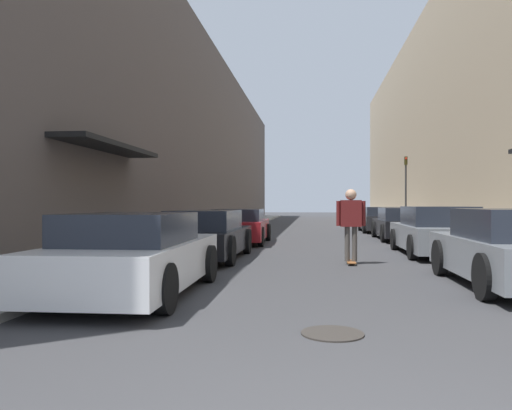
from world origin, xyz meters
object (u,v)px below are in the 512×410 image
object	(u,v)px
parked_car_right_3	(381,220)
traffic_light	(406,184)
parked_car_right_0	(512,249)
parked_car_left_0	(135,255)
skateboarder	(351,218)
parked_car_left_1	(206,235)
parked_car_left_2	(240,226)
parked_car_right_1	(436,232)
parked_car_right_2	(401,224)
manhole_cover	(332,333)

from	to	relation	value
parked_car_right_3	traffic_light	xyz separation A→B (m)	(1.57, 1.91, 1.87)
parked_car_right_0	parked_car_right_3	distance (m)	16.85
traffic_light	parked_car_right_3	bearing A→B (deg)	-129.48
parked_car_left_0	skateboarder	size ratio (longest dim) A/B	2.48
skateboarder	traffic_light	distance (m)	16.29
parked_car_left_1	parked_car_left_2	bearing A→B (deg)	88.84
parked_car_right_0	parked_car_right_1	distance (m)	5.51
parked_car_left_0	parked_car_right_2	world-z (taller)	parked_car_left_0
skateboarder	parked_car_left_2	bearing A→B (deg)	120.98
parked_car_left_0	manhole_cover	xyz separation A→B (m)	(3.04, -2.05, -0.63)
parked_car_right_1	manhole_cover	bearing A→B (deg)	-109.86
parked_car_right_3	parked_car_right_1	bearing A→B (deg)	-89.80
traffic_light	parked_car_right_0	bearing A→B (deg)	-94.77
parked_car_left_2	parked_car_right_3	world-z (taller)	parked_car_right_3
parked_car_left_2	skateboarder	size ratio (longest dim) A/B	2.40
parked_car_right_2	parked_car_left_0	bearing A→B (deg)	-116.11
parked_car_right_2	manhole_cover	xyz separation A→B (m)	(-3.28, -14.94, -0.62)
parked_car_right_1	traffic_light	world-z (taller)	traffic_light
manhole_cover	parked_car_right_2	bearing A→B (deg)	77.64
parked_car_right_0	skateboarder	bearing A→B (deg)	129.66
parked_car_left_1	parked_car_right_3	bearing A→B (deg)	64.56
parked_car_left_1	parked_car_left_2	distance (m)	5.24
parked_car_left_1	traffic_light	size ratio (longest dim) A/B	1.21
parked_car_right_1	parked_car_right_2	size ratio (longest dim) A/B	0.97
parked_car_left_2	manhole_cover	xyz separation A→B (m)	(2.91, -12.49, -0.61)
parked_car_right_3	traffic_light	distance (m)	3.10
parked_car_left_2	parked_car_right_3	xyz separation A→B (m)	(6.11, 7.83, 0.01)
parked_car_right_1	parked_car_right_3	xyz separation A→B (m)	(-0.04, 11.34, -0.04)
parked_car_left_0	parked_car_right_3	size ratio (longest dim) A/B	1.10
parked_car_left_0	skateboarder	bearing A→B (deg)	50.18
parked_car_right_2	traffic_light	size ratio (longest dim) A/B	1.22
traffic_light	parked_car_right_2	bearing A→B (deg)	-101.63
parked_car_left_1	parked_car_right_2	xyz separation A→B (m)	(6.29, 7.69, 0.00)
parked_car_right_3	manhole_cover	bearing A→B (deg)	-98.96
parked_car_left_0	parked_car_right_3	world-z (taller)	parked_car_left_0
parked_car_right_0	parked_car_right_3	bearing A→B (deg)	90.03
parked_car_left_2	parked_car_right_1	size ratio (longest dim) A/B	0.94
parked_car_left_0	manhole_cover	distance (m)	3.72
parked_car_right_0	parked_car_left_1	bearing A→B (deg)	148.66
parked_car_left_2	manhole_cover	size ratio (longest dim) A/B	6.19
parked_car_left_0	parked_car_left_2	world-z (taller)	parked_car_left_0
parked_car_left_1	parked_car_right_1	bearing A→B (deg)	15.39
parked_car_left_1	parked_car_left_2	world-z (taller)	parked_car_left_1
skateboarder	manhole_cover	distance (m)	6.65
parked_car_left_1	parked_car_right_2	world-z (taller)	parked_car_right_2
parked_car_left_2	manhole_cover	distance (m)	12.84
parked_car_left_2	skateboarder	bearing A→B (deg)	-59.02
parked_car_left_1	parked_car_left_0	bearing A→B (deg)	-90.33
parked_car_right_1	manhole_cover	world-z (taller)	parked_car_right_1
parked_car_left_1	parked_car_right_0	xyz separation A→B (m)	(6.22, -3.79, 0.03)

